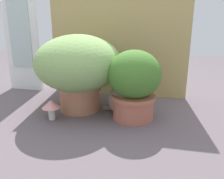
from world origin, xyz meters
TOP-DOWN VIEW (x-y plane):
  - ground_plane at (0.00, 0.00)m, footprint 6.00×6.00m
  - cardboard_backdrop at (0.02, 0.55)m, footprint 1.14×0.03m
  - window_panel_white at (-0.85, 0.54)m, footprint 0.31×0.05m
  - grass_planter at (-0.18, 0.15)m, footprint 0.60×0.60m
  - leafy_planter at (0.22, 0.07)m, footprint 0.34×0.34m
  - cat at (0.18, 0.08)m, footprint 0.37×0.24m
  - mushroom_ornament_pink at (-0.30, -0.06)m, footprint 0.12×0.12m

SIDE VIEW (x-z plane):
  - ground_plane at x=0.00m, z-range 0.00..0.00m
  - mushroom_ornament_pink at x=-0.30m, z-range 0.03..0.16m
  - cat at x=0.18m, z-range -0.04..0.28m
  - leafy_planter at x=0.22m, z-range 0.02..0.47m
  - grass_planter at x=-0.18m, z-range 0.05..0.58m
  - cardboard_backdrop at x=0.02m, z-range 0.00..0.93m
  - window_panel_white at x=-0.85m, z-range 0.00..0.96m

